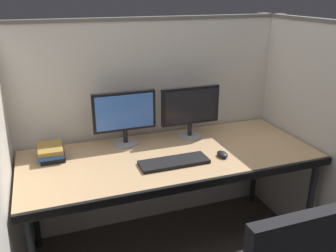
{
  "coord_description": "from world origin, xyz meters",
  "views": [
    {
      "loc": [
        -0.74,
        -1.7,
        1.74
      ],
      "look_at": [
        0.0,
        0.35,
        0.92
      ],
      "focal_mm": 38.69,
      "sensor_mm": 36.0,
      "label": 1
    }
  ],
  "objects_px": {
    "computer_mouse": "(222,154)",
    "book_stack": "(51,152)",
    "desk": "(171,162)",
    "monitor_left": "(125,115)",
    "monitor_right": "(190,109)",
    "keyboard_main": "(174,162)"
  },
  "relations": [
    {
      "from": "keyboard_main",
      "to": "monitor_right",
      "type": "bearing_deg",
      "value": 54.48
    },
    {
      "from": "desk",
      "to": "monitor_right",
      "type": "relative_size",
      "value": 4.42
    },
    {
      "from": "desk",
      "to": "book_stack",
      "type": "relative_size",
      "value": 8.54
    },
    {
      "from": "computer_mouse",
      "to": "monitor_right",
      "type": "bearing_deg",
      "value": 99.55
    },
    {
      "from": "book_stack",
      "to": "monitor_left",
      "type": "bearing_deg",
      "value": 6.56
    },
    {
      "from": "desk",
      "to": "monitor_right",
      "type": "xyz_separation_m",
      "value": [
        0.24,
        0.25,
        0.27
      ]
    },
    {
      "from": "computer_mouse",
      "to": "book_stack",
      "type": "relative_size",
      "value": 0.43
    },
    {
      "from": "desk",
      "to": "book_stack",
      "type": "bearing_deg",
      "value": 163.16
    },
    {
      "from": "keyboard_main",
      "to": "desk",
      "type": "bearing_deg",
      "value": 77.34
    },
    {
      "from": "computer_mouse",
      "to": "book_stack",
      "type": "distance_m",
      "value": 1.09
    },
    {
      "from": "monitor_right",
      "to": "computer_mouse",
      "type": "xyz_separation_m",
      "value": [
        0.06,
        -0.38,
        -0.2
      ]
    },
    {
      "from": "desk",
      "to": "monitor_left",
      "type": "distance_m",
      "value": 0.45
    },
    {
      "from": "monitor_left",
      "to": "keyboard_main",
      "type": "bearing_deg",
      "value": -62.61
    },
    {
      "from": "monitor_right",
      "to": "book_stack",
      "type": "bearing_deg",
      "value": -178.4
    },
    {
      "from": "monitor_left",
      "to": "book_stack",
      "type": "relative_size",
      "value": 1.93
    },
    {
      "from": "monitor_right",
      "to": "computer_mouse",
      "type": "relative_size",
      "value": 4.48
    },
    {
      "from": "monitor_left",
      "to": "book_stack",
      "type": "distance_m",
      "value": 0.53
    },
    {
      "from": "monitor_right",
      "to": "book_stack",
      "type": "height_order",
      "value": "monitor_right"
    },
    {
      "from": "desk",
      "to": "monitor_left",
      "type": "bearing_deg",
      "value": 129.96
    },
    {
      "from": "desk",
      "to": "monitor_left",
      "type": "height_order",
      "value": "monitor_left"
    },
    {
      "from": "monitor_right",
      "to": "desk",
      "type": "bearing_deg",
      "value": -133.54
    },
    {
      "from": "desk",
      "to": "computer_mouse",
      "type": "xyz_separation_m",
      "value": [
        0.3,
        -0.13,
        0.07
      ]
    }
  ]
}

